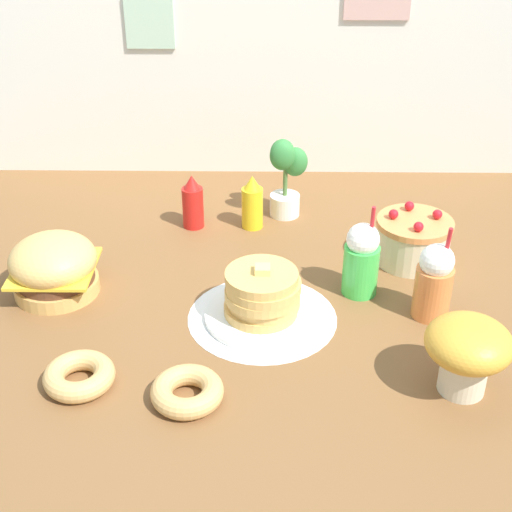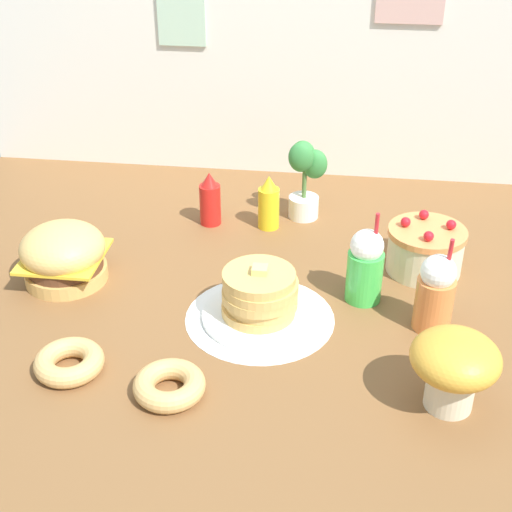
% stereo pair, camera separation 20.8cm
% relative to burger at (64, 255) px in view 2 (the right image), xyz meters
% --- Properties ---
extents(ground_plane, '(2.47, 2.04, 0.02)m').
position_rel_burger_xyz_m(ground_plane, '(0.60, -0.10, -0.10)').
color(ground_plane, brown).
extents(back_wall, '(2.47, 0.04, 1.08)m').
position_rel_burger_xyz_m(back_wall, '(0.60, 0.92, 0.45)').
color(back_wall, silver).
rests_on(back_wall, ground_plane).
extents(doily_mat, '(0.44, 0.44, 0.00)m').
position_rel_burger_xyz_m(doily_mat, '(0.63, -0.13, -0.09)').
color(doily_mat, white).
rests_on(doily_mat, ground_plane).
extents(burger, '(0.26, 0.26, 0.19)m').
position_rel_burger_xyz_m(burger, '(0.00, 0.00, 0.00)').
color(burger, '#DBA859').
rests_on(burger, ground_plane).
extents(pancake_stack, '(0.34, 0.34, 0.17)m').
position_rel_burger_xyz_m(pancake_stack, '(0.63, -0.13, -0.02)').
color(pancake_stack, white).
rests_on(pancake_stack, doily_mat).
extents(layer_cake, '(0.25, 0.25, 0.18)m').
position_rel_burger_xyz_m(layer_cake, '(1.12, 0.20, -0.01)').
color(layer_cake, beige).
rests_on(layer_cake, ground_plane).
extents(ketchup_bottle, '(0.08, 0.08, 0.20)m').
position_rel_burger_xyz_m(ketchup_bottle, '(0.38, 0.43, 0.00)').
color(ketchup_bottle, red).
rests_on(ketchup_bottle, ground_plane).
extents(mustard_bottle, '(0.08, 0.08, 0.20)m').
position_rel_burger_xyz_m(mustard_bottle, '(0.59, 0.43, 0.00)').
color(mustard_bottle, yellow).
rests_on(mustard_bottle, ground_plane).
extents(cream_soda_cup, '(0.11, 0.11, 0.30)m').
position_rel_burger_xyz_m(cream_soda_cup, '(0.93, 0.01, 0.03)').
color(cream_soda_cup, green).
rests_on(cream_soda_cup, ground_plane).
extents(orange_float_cup, '(0.11, 0.11, 0.30)m').
position_rel_burger_xyz_m(orange_float_cup, '(1.13, -0.11, 0.03)').
color(orange_float_cup, orange).
rests_on(orange_float_cup, ground_plane).
extents(donut_pink_glaze, '(0.18, 0.18, 0.06)m').
position_rel_burger_xyz_m(donut_pink_glaze, '(0.17, -0.43, -0.06)').
color(donut_pink_glaze, tan).
rests_on(donut_pink_glaze, ground_plane).
extents(donut_chocolate, '(0.18, 0.18, 0.06)m').
position_rel_burger_xyz_m(donut_chocolate, '(0.45, -0.48, -0.06)').
color(donut_chocolate, tan).
rests_on(donut_chocolate, ground_plane).
extents(potted_plant, '(0.14, 0.12, 0.30)m').
position_rel_burger_xyz_m(potted_plant, '(0.71, 0.52, 0.07)').
color(potted_plant, white).
rests_on(potted_plant, ground_plane).
extents(mushroom_stool, '(0.22, 0.22, 0.21)m').
position_rel_burger_xyz_m(mushroom_stool, '(1.14, -0.43, 0.04)').
color(mushroom_stool, beige).
rests_on(mushroom_stool, ground_plane).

